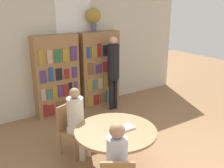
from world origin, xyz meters
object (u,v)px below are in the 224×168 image
flower_vase (93,16)px  seated_reader_left (77,118)px  bookshelf_right (99,69)px  reading_table (116,136)px  chair_left_side (70,127)px  librarian_standing (113,66)px  seated_reader_right (117,161)px  bookshelf_left (57,76)px

flower_vase → seated_reader_left: flower_vase is taller
bookshelf_right → flower_vase: flower_vase is taller
reading_table → chair_left_side: chair_left_side is taller
librarian_standing → reading_table: bearing=-123.3°
seated_reader_left → seated_reader_right: seated_reader_right is taller
bookshelf_left → seated_reader_left: (-0.42, -1.89, -0.23)m
reading_table → librarian_standing: librarian_standing is taller
reading_table → seated_reader_left: size_ratio=1.01×
chair_left_side → seated_reader_left: 0.28m
seated_reader_left → seated_reader_right: bearing=63.1°
bookshelf_left → flower_vase: flower_vase is taller
bookshelf_left → seated_reader_right: bearing=-100.0°
flower_vase → reading_table: flower_vase is taller
bookshelf_left → seated_reader_left: size_ratio=1.52×
bookshelf_right → chair_left_side: bearing=-133.8°
bookshelf_right → chair_left_side: 2.42m
bookshelf_right → reading_table: bearing=-116.4°
bookshelf_right → flower_vase: (-0.14, 0.00, 1.31)m
bookshelf_right → librarian_standing: size_ratio=1.04×
chair_left_side → flower_vase: bearing=-151.7°
seated_reader_left → librarian_standing: bearing=-161.0°
librarian_standing → chair_left_side: bearing=-145.0°
chair_left_side → seated_reader_left: (0.06, -0.17, 0.21)m
flower_vase → reading_table: (-1.17, -2.63, -1.63)m
flower_vase → seated_reader_right: (-1.60, -3.29, -1.53)m
reading_table → librarian_standing: 2.59m
bookshelf_left → chair_left_side: (-0.49, -1.72, -0.44)m
flower_vase → reading_table: 3.31m
flower_vase → librarian_standing: 1.28m
bookshelf_right → chair_left_side: (-1.65, -1.72, -0.44)m
seated_reader_right → librarian_standing: size_ratio=0.70×
reading_table → librarian_standing: (1.40, 2.13, 0.48)m
chair_left_side → librarian_standing: 2.21m
bookshelf_left → bookshelf_right: bearing=0.0°
bookshelf_right → seated_reader_left: bearing=-130.0°
bookshelf_left → bookshelf_right: (1.16, 0.00, -0.00)m
reading_table → chair_left_side: 0.98m
flower_vase → seated_reader_left: (-1.44, -1.89, -1.54)m
bookshelf_left → chair_left_side: size_ratio=2.10×
seated_reader_left → seated_reader_right: 1.41m
bookshelf_left → librarian_standing: 1.36m
flower_vase → chair_left_side: (-1.51, -1.72, -1.75)m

